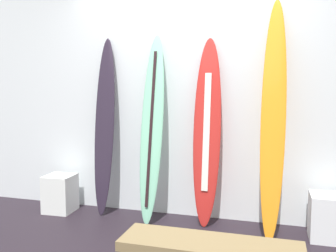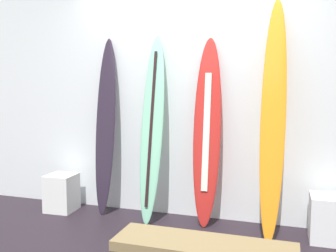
{
  "view_description": "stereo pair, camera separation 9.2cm",
  "coord_description": "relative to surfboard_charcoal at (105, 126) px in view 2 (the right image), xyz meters",
  "views": [
    {
      "loc": [
        0.91,
        -2.61,
        1.37
      ],
      "look_at": [
        -0.14,
        0.95,
        1.0
      ],
      "focal_mm": 39.36,
      "sensor_mm": 36.0,
      "label": 1
    },
    {
      "loc": [
        1.0,
        -2.59,
        1.37
      ],
      "look_at": [
        -0.14,
        0.95,
        1.0
      ],
      "focal_mm": 39.36,
      "sensor_mm": 36.0,
      "label": 2
    }
  ],
  "objects": [
    {
      "name": "surfboard_sunset",
      "position": [
        1.78,
        -0.12,
        0.15
      ],
      "size": [
        0.24,
        0.54,
        2.24
      ],
      "color": "orange",
      "rests_on": "ground"
    },
    {
      "name": "surfboard_crimson",
      "position": [
        1.14,
        -0.01,
        -0.03
      ],
      "size": [
        0.28,
        0.32,
        1.9
      ],
      "color": "red",
      "rests_on": "ground"
    },
    {
      "name": "surfboard_seafoam",
      "position": [
        0.57,
        -0.07,
        -0.01
      ],
      "size": [
        0.24,
        0.43,
        1.95
      ],
      "color": "#83D0AB",
      "rests_on": "ground"
    },
    {
      "name": "bench",
      "position": [
        1.45,
        -1.54,
        -0.56
      ],
      "size": [
        1.09,
        0.33,
        0.47
      ],
      "color": "olive",
      "rests_on": "ground"
    },
    {
      "name": "display_block_center",
      "position": [
        -0.51,
        -0.11,
        -0.76
      ],
      "size": [
        0.32,
        0.32,
        0.42
      ],
      "color": "white",
      "rests_on": "ground"
    },
    {
      "name": "surfboard_charcoal",
      "position": [
        0.0,
        0.0,
        0.0
      ],
      "size": [
        0.23,
        0.29,
        1.94
      ],
      "color": "#292030",
      "rests_on": "ground"
    },
    {
      "name": "display_block_left",
      "position": [
        2.29,
        -0.1,
        -0.76
      ],
      "size": [
        0.33,
        0.33,
        0.42
      ],
      "color": "silver",
      "rests_on": "ground"
    },
    {
      "name": "wall_back",
      "position": [
        0.89,
        0.27,
        0.43
      ],
      "size": [
        7.2,
        0.2,
        2.8
      ],
      "primitive_type": "cube",
      "color": "silver",
      "rests_on": "ground"
    }
  ]
}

